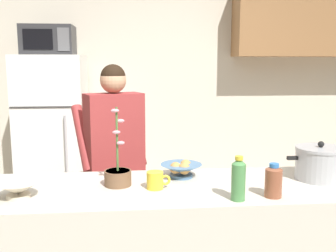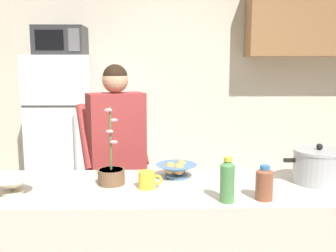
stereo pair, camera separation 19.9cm
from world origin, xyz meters
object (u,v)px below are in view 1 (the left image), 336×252
Objects in this scene: bottle_mid_counter at (273,181)px; bread_bowl at (181,169)px; refrigerator at (54,140)px; coffee_mug at (155,180)px; empty_bowl at (18,189)px; person_near_pot at (114,148)px; potted_orchid at (118,174)px; microwave at (49,40)px; bottle_near_edge at (238,179)px; cooking_pot at (320,163)px.

bread_bowl is at bearing 137.49° from bottle_mid_counter.
bottle_mid_counter is at bearing -54.32° from refrigerator.
refrigerator is 2.09m from coffee_mug.
empty_bowl is 1.29m from bottle_mid_counter.
person_near_pot is at bearing 126.64° from bread_bowl.
bottle_mid_counter reaches higher than bread_bowl.
potted_orchid reaches higher than empty_bowl.
refrigerator is 3.48× the size of microwave.
bottle_near_edge is at bearing -7.21° from empty_bowl.
microwave reaches higher than person_near_pot.
refrigerator is at bearing 111.05° from potted_orchid.
person_near_pot reaches higher than coffee_mug.
refrigerator is at bearing 115.51° from coffee_mug.
cooking_pot is at bearing 35.48° from bottle_mid_counter.
cooking_pot is 1.17m from potted_orchid.
empty_bowl is at bearing -84.17° from microwave.
potted_orchid reaches higher than coffee_mug.
person_near_pot is at bearing 108.30° from coffee_mug.
refrigerator is 4.21× the size of cooking_pot.
refrigerator reaches higher than person_near_pot.
microwave is at bearing 122.65° from bread_bowl.
bottle_mid_counter is (1.49, -2.05, -0.81)m from microwave.
microwave reaches higher than bread_bowl.
person_near_pot is (0.65, -1.12, 0.15)m from refrigerator.
empty_bowl is at bearing -173.71° from coffee_mug.
cooking_pot is 1.68m from empty_bowl.
potted_orchid is at bearing 17.60° from empty_bowl.
microwave is 1.09× the size of potted_orchid.
bread_bowl is (-0.80, 0.11, -0.05)m from cooking_pot.
refrigerator is 0.98m from microwave.
coffee_mug is (0.90, -1.86, -0.84)m from microwave.
bread_bowl is at bearing -53.36° from person_near_pot.
person_near_pot reaches higher than potted_orchid.
bread_bowl is 1.10× the size of bottle_near_edge.
bread_bowl is 0.56× the size of potted_orchid.
refrigerator reaches higher than potted_orchid.
person_near_pot is at bearing 93.97° from potted_orchid.
bottle_near_edge is (1.30, -2.08, -0.78)m from microwave.
empty_bowl is at bearing -174.49° from cooking_pot.
refrigerator is 1.98m from empty_bowl.
person_near_pot is 1.18m from bottle_near_edge.
bread_bowl is at bearing 171.87° from cooking_pot.
bread_bowl reaches higher than coffee_mug.
person_near_pot is 7.05× the size of bottle_near_edge.
microwave is 2.23m from coffee_mug.
cooking_pot is (1.22, -0.68, 0.03)m from person_near_pot.
bottle_near_edge reaches higher than bottle_mid_counter.
bottle_mid_counter is at bearing 8.53° from bottle_near_edge.
bottle_near_edge reaches higher than empty_bowl.
refrigerator reaches higher than bread_bowl.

